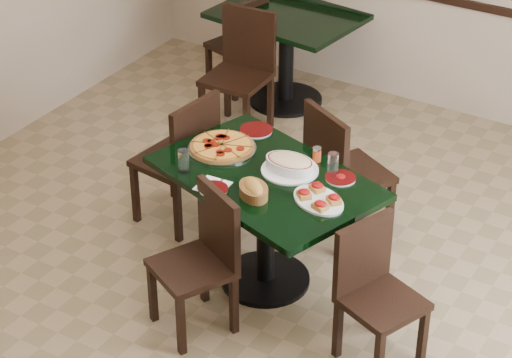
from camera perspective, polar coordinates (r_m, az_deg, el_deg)
The scene contains 20 objects.
floor at distance 6.00m, azimuth -0.45°, elevation -6.15°, with size 5.50×5.50×0.00m, color #836B4B.
main_table at distance 5.71m, azimuth 0.56°, elevation -1.32°, with size 1.44×1.14×0.75m.
back_table at distance 7.80m, azimuth 1.75°, elevation 7.90°, with size 1.15×0.89×0.75m.
chair_far at distance 6.15m, azimuth 4.79°, elevation 0.65°, with size 0.59×0.59×0.93m.
chair_near at distance 5.47m, azimuth -3.01°, elevation -4.31°, with size 0.53×0.53×0.84m.
chair_right at distance 5.30m, azimuth 6.75°, elevation -6.12°, with size 0.49×0.49×0.82m.
chair_left at distance 6.29m, azimuth -4.16°, elevation 1.41°, with size 0.48×0.48×0.92m.
back_chair_near at distance 7.41m, azimuth -0.81°, elevation 6.55°, with size 0.46×0.46×0.93m.
back_chair_left at distance 8.01m, azimuth -0.81°, elevation 7.91°, with size 0.46×0.46×0.80m.
pepperoni_pizza at distance 5.86m, azimuth -1.96°, elevation 1.86°, with size 0.41×0.41×0.04m.
lasagna_casserole at distance 5.63m, azimuth 1.95°, elevation 0.86°, with size 0.33×0.33×0.09m.
bread_basket at distance 5.41m, azimuth -0.14°, elevation -0.61°, with size 0.26×0.25×0.09m.
bruschetta_platter at distance 5.38m, azimuth 3.60°, elevation -1.08°, with size 0.40×0.35×0.05m.
side_plate_near at distance 5.48m, azimuth -2.44°, elevation -0.58°, with size 0.16×0.16×0.02m.
side_plate_far_r at distance 5.59m, azimuth 4.85°, elevation 0.07°, with size 0.17×0.17×0.03m.
side_plate_far_l at distance 6.05m, azimuth 0.02°, elevation 2.82°, with size 0.20×0.20×0.02m.
napkin_setting at distance 5.52m, azimuth -2.47°, elevation -0.40°, with size 0.18×0.18×0.01m.
water_glass_a at distance 5.61m, azimuth 4.42°, elevation 0.87°, with size 0.06×0.06×0.13m, color white.
water_glass_b at distance 5.63m, azimuth -4.16°, elevation 1.03°, with size 0.06×0.06×0.14m, color white.
pepper_shaker at distance 5.74m, azimuth 3.50°, elevation 1.43°, with size 0.05×0.05×0.09m.
Camera 1 is at (2.50, -4.01, 3.70)m, focal length 70.00 mm.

